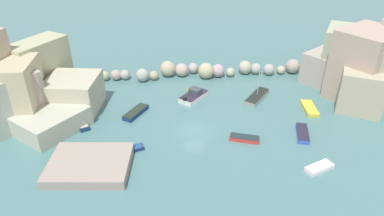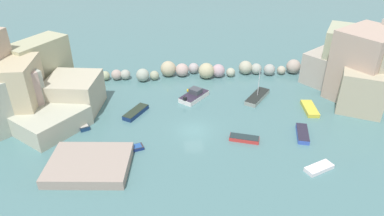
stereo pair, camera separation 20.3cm
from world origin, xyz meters
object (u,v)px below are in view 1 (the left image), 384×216
at_px(moored_boat_0, 194,95).
at_px(moored_boat_8, 303,133).
at_px(moored_boat_5, 136,112).
at_px(moored_boat_6, 319,168).
at_px(channel_buoy, 188,90).
at_px(moored_boat_3, 244,138).
at_px(moored_boat_4, 82,124).
at_px(moored_boat_1, 257,97).
at_px(moored_boat_2, 310,108).
at_px(moored_boat_7, 132,149).
at_px(stone_dock, 90,165).

distance_m(moored_boat_0, moored_boat_8, 16.58).
bearing_deg(moored_boat_5, moored_boat_6, -91.39).
distance_m(moored_boat_5, moored_boat_6, 24.46).
relative_size(channel_buoy, moored_boat_3, 0.14).
bearing_deg(channel_buoy, moored_boat_0, -71.12).
bearing_deg(moored_boat_0, moored_boat_4, 153.07).
relative_size(moored_boat_1, moored_boat_2, 1.28).
height_order(moored_boat_3, moored_boat_5, moored_boat_5).
bearing_deg(moored_boat_2, moored_boat_4, -82.11).
xyz_separation_m(moored_boat_0, moored_boat_7, (-8.15, -12.27, -0.29)).
distance_m(channel_buoy, moored_boat_6, 23.29).
bearing_deg(moored_boat_3, moored_boat_6, -23.01).
distance_m(moored_boat_0, moored_boat_1, 9.37).
height_order(moored_boat_2, moored_boat_4, same).
relative_size(stone_dock, moored_boat_2, 2.00).
distance_m(moored_boat_3, moored_boat_6, 9.21).
bearing_deg(moored_boat_2, moored_boat_1, -116.04).
distance_m(moored_boat_2, moored_boat_3, 12.47).
relative_size(moored_boat_4, moored_boat_7, 1.18).
height_order(channel_buoy, moored_boat_0, moored_boat_0).
xyz_separation_m(channel_buoy, moored_boat_6, (13.14, -19.23, -0.03)).
distance_m(stone_dock, moored_boat_0, 19.73).
height_order(moored_boat_6, moored_boat_8, moored_boat_8).
bearing_deg(moored_boat_2, moored_boat_5, -86.83).
xyz_separation_m(moored_boat_3, moored_boat_7, (-13.52, -1.14, -0.05)).
bearing_deg(moored_boat_1, moored_boat_7, 159.07).
relative_size(stone_dock, channel_buoy, 16.02).
xyz_separation_m(moored_boat_1, moored_boat_6, (3.06, -16.43, -0.09)).
height_order(moored_boat_1, moored_boat_5, moored_boat_1).
bearing_deg(channel_buoy, moored_boat_5, -140.66).
distance_m(moored_boat_3, moored_boat_4, 20.96).
bearing_deg(moored_boat_1, moored_boat_3, -165.28).
xyz_separation_m(channel_buoy, moored_boat_3, (6.11, -13.28, 0.01)).
distance_m(channel_buoy, moored_boat_1, 10.46).
bearing_deg(moored_boat_5, moored_boat_4, 140.57).
distance_m(moored_boat_1, moored_boat_4, 25.10).
xyz_separation_m(moored_boat_3, moored_boat_8, (7.43, 0.60, 0.01)).
bearing_deg(moored_boat_0, channel_buoy, 58.65).
bearing_deg(moored_boat_4, moored_boat_6, 42.37).
relative_size(moored_boat_3, moored_boat_7, 1.28).
height_order(moored_boat_0, moored_boat_5, moored_boat_0).
bearing_deg(moored_boat_3, channel_buoy, 131.91).
bearing_deg(moored_boat_0, moored_boat_7, -173.82).
height_order(moored_boat_3, moored_boat_4, moored_boat_3).
distance_m(stone_dock, moored_boat_6, 24.89).
distance_m(moored_boat_1, moored_boat_7, 21.01).
bearing_deg(moored_boat_6, stone_dock, -28.59).
distance_m(stone_dock, moored_boat_7, 5.26).
relative_size(moored_boat_2, moored_boat_8, 1.01).
bearing_deg(moored_boat_2, moored_boat_3, -53.54).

